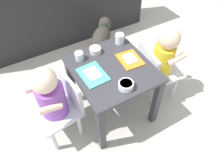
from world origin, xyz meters
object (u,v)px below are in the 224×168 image
Objects in this scene: dining_table at (112,77)px; water_cup_left at (79,56)px; food_tray_right at (130,59)px; cereal_bowl_left_side at (126,85)px; water_cup_right at (120,39)px; food_tray_left at (92,74)px; veggie_bowl_far at (95,50)px; seated_child_right at (163,57)px; seated_child_left at (53,97)px; dog at (102,37)px.

water_cup_left reaches higher than dining_table.
food_tray_right is 0.25m from cereal_bowl_left_side.
water_cup_right is (0.18, 0.20, 0.12)m from dining_table.
veggie_bowl_far is at bearing 57.97° from food_tray_left.
seated_child_right reaches higher than food_tray_left.
food_tray_left is 0.17m from water_cup_left.
dog is (0.67, 0.62, -0.18)m from seated_child_left.
dining_table is at bearing 175.77° from seated_child_right.
food_tray_left is 2.20× the size of cereal_bowl_left_side.
water_cup_right is at bearing 135.61° from seated_child_right.
dining_table is at bearing -131.97° from water_cup_right.
seated_child_left reaches higher than seated_child_right.
food_tray_left is (-0.14, 0.00, 0.10)m from dining_table.
water_cup_right is at bearing 63.51° from cereal_bowl_left_side.
dog is 4.19× the size of cereal_bowl_left_side.
dining_table is 0.29m from water_cup_right.
dog is at bearing 67.89° from dining_table.
water_cup_right is at bearing 48.03° from dining_table.
veggie_bowl_far is (0.11, 0.18, 0.01)m from food_tray_left.
seated_child_right is 1.64× the size of dog.
food_tray_left is at bearing -148.62° from water_cup_right.
seated_child_right reaches higher than dining_table.
food_tray_left is at bearing -122.03° from veggie_bowl_far.
seated_child_right reaches higher than food_tray_right.
dog is at bearing 79.23° from food_tray_right.
seated_child_left is 0.32m from water_cup_left.
seated_child_left reaches higher than veggie_bowl_far.
dining_table is 2.94× the size of food_tray_right.
dog is at bearing 102.66° from seated_child_right.
seated_child_left is 1.65× the size of dog.
seated_child_right is at bearing -44.39° from water_cup_right.
veggie_bowl_far is at bearing 153.26° from seated_child_right.
food_tray_right is 2.32× the size of veggie_bowl_far.
water_cup_right is 0.90× the size of veggie_bowl_far.
water_cup_right reaches higher than veggie_bowl_far.
seated_child_left is 8.00× the size of veggie_bowl_far.
dining_table is 0.22m from veggie_bowl_far.
seated_child_right is 0.28m from food_tray_right.
food_tray_right is at bearing -1.14° from seated_child_left.
water_cup_left is 0.13m from veggie_bowl_far.
water_cup_left is 0.81× the size of water_cup_right.
food_tray_right is 3.19× the size of water_cup_left.
dining_table is 0.41m from seated_child_left.
seated_child_right is at bearing -77.34° from dog.
water_cup_left is 0.33m from water_cup_right.
veggie_bowl_far is (-0.28, -0.45, 0.27)m from dog.
dog is at bearing 57.84° from veggie_bowl_far.
water_cup_left is at bearing 159.59° from seated_child_right.
cereal_bowl_left_side is at bearing -57.55° from food_tray_left.
seated_child_right is 3.14× the size of food_tray_left.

